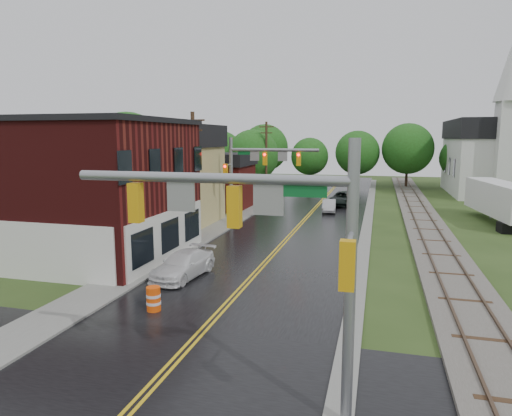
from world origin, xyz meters
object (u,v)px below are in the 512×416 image
at_px(tree_left_a, 40,164).
at_px(tree_left_c, 198,161).
at_px(construction_barrel, 154,299).
at_px(pickup_white, 183,265).
at_px(sedan_silver, 329,206).
at_px(traffic_signal_far, 256,165).
at_px(church, 496,148).
at_px(tree_left_b, 129,152).
at_px(tree_left_e, 254,157).
at_px(suv_dark, 343,199).
at_px(brick_building, 63,188).
at_px(traffic_signal_near, 264,229).
at_px(utility_pole_c, 266,158).
at_px(utility_pole_b, 194,172).
at_px(semi_trailer, 500,199).

distance_m(tree_left_a, tree_left_c, 18.98).
distance_m(tree_left_c, construction_barrel, 34.20).
relative_size(tree_left_c, pickup_white, 1.69).
relative_size(tree_left_a, sedan_silver, 2.39).
bearing_deg(traffic_signal_far, church, 48.73).
distance_m(tree_left_b, tree_left_e, 16.67).
distance_m(suv_dark, construction_barrel, 32.57).
bearing_deg(tree_left_c, brick_building, -86.86).
distance_m(traffic_signal_near, pickup_white, 13.23).
height_order(utility_pole_c, pickup_white, utility_pole_c).
relative_size(church, traffic_signal_far, 2.72).
height_order(tree_left_b, pickup_white, tree_left_b).
distance_m(church, utility_pole_c, 28.54).
bearing_deg(brick_building, suv_dark, 58.88).
bearing_deg(traffic_signal_near, sedan_silver, 93.19).
bearing_deg(utility_pole_c, tree_left_c, -149.80).
distance_m(church, suv_dark, 22.80).
bearing_deg(tree_left_c, tree_left_b, -116.56).
xyz_separation_m(traffic_signal_near, traffic_signal_far, (-6.94, 25.00, 0.01)).
bearing_deg(utility_pole_b, church, 49.82).
relative_size(utility_pole_c, tree_left_e, 1.10).
distance_m(tree_left_a, semi_trailer, 37.68).
bearing_deg(pickup_white, utility_pole_b, 116.34).
xyz_separation_m(utility_pole_c, pickup_white, (3.36, -31.58, -4.06)).
distance_m(utility_pole_c, construction_barrel, 36.66).
distance_m(brick_building, tree_left_a, 10.14).
bearing_deg(tree_left_a, construction_barrel, -39.46).
relative_size(traffic_signal_far, tree_left_c, 0.96).
height_order(tree_left_e, construction_barrel, tree_left_e).
bearing_deg(utility_pole_b, utility_pole_c, 90.00).
bearing_deg(sedan_silver, tree_left_a, -152.84).
bearing_deg(suv_dark, sedan_silver, -94.65).
distance_m(church, tree_left_c, 36.59).
relative_size(utility_pole_b, pickup_white, 1.99).
xyz_separation_m(traffic_signal_near, tree_left_a, (-23.32, 19.90, 0.15)).
bearing_deg(church, utility_pole_c, -160.03).
height_order(sedan_silver, semi_trailer, semi_trailer).
distance_m(church, traffic_signal_far, 35.59).
relative_size(sedan_silver, pickup_white, 0.80).
height_order(church, tree_left_b, church).
distance_m(tree_left_c, suv_dark, 16.85).
bearing_deg(sedan_silver, traffic_signal_far, -126.19).
bearing_deg(church, utility_pole_b, -130.18).
relative_size(traffic_signal_far, tree_left_e, 0.90).
bearing_deg(tree_left_e, brick_building, -96.71).
height_order(traffic_signal_near, sedan_silver, traffic_signal_near).
bearing_deg(tree_left_a, pickup_white, -30.02).
distance_m(utility_pole_c, tree_left_e, 2.79).
distance_m(utility_pole_b, utility_pole_c, 22.00).
relative_size(traffic_signal_near, traffic_signal_far, 1.00).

